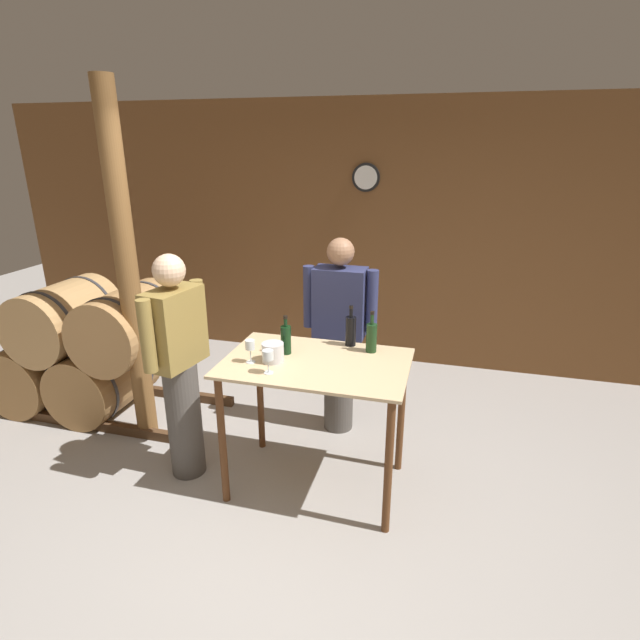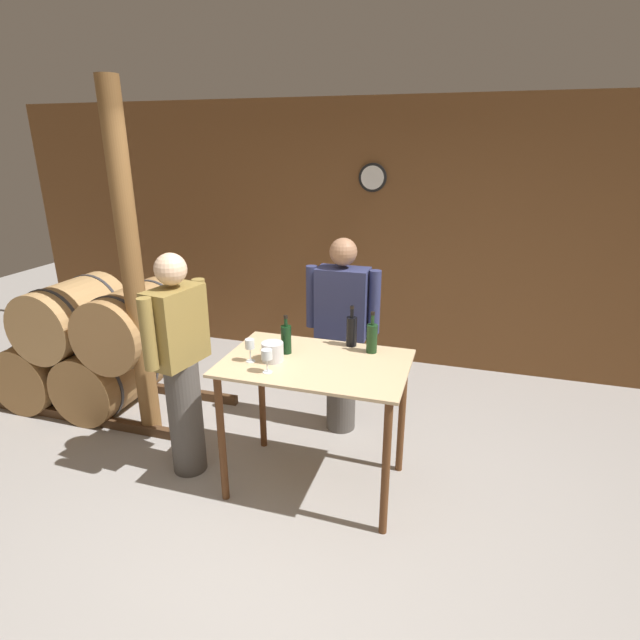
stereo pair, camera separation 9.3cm
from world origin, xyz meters
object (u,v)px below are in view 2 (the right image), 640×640
wooden_post (132,273)px  person_visitor_with_scarf (180,363)px  wine_bottle_far_left (286,338)px  wine_glass_near_left (250,345)px  wine_bottle_center (372,337)px  wine_glass_near_center (267,355)px  ice_bucket (273,352)px  person_host (342,333)px  wine_bottle_left (352,330)px

wooden_post → person_visitor_with_scarf: 0.85m
wine_bottle_far_left → wine_glass_near_left: (-0.17, -0.20, 0.01)m
wine_bottle_center → wine_glass_near_center: bearing=-137.8°
ice_bucket → person_visitor_with_scarf: person_visitor_with_scarf is taller
wine_glass_near_center → wooden_post: bearing=158.7°
ice_bucket → person_visitor_with_scarf: 0.69m
wine_glass_near_left → person_host: (0.38, 0.89, -0.21)m
wine_glass_near_left → wine_glass_near_center: size_ratio=1.02×
wooden_post → person_visitor_with_scarf: bearing=-32.2°
wooden_post → wine_glass_near_left: wooden_post is taller
person_visitor_with_scarf → ice_bucket: bearing=3.4°
wine_bottle_center → wine_glass_near_center: 0.74m
wine_bottle_far_left → wine_glass_near_center: size_ratio=1.76×
wooden_post → wine_glass_near_left: 1.22m
wine_bottle_far_left → wooden_post: bearing=171.9°
ice_bucket → wine_glass_near_center: bearing=-78.8°
wooden_post → ice_bucket: 1.34m
wooden_post → person_host: 1.66m
ice_bucket → wine_glass_near_left: bearing=-157.7°
person_host → wine_bottle_left: bearing=-67.7°
wine_bottle_far_left → wine_glass_near_center: wine_bottle_far_left is taller
wine_bottle_left → wine_glass_near_center: wine_bottle_left is taller
wine_glass_near_left → ice_bucket: wine_glass_near_left is taller
wooden_post → person_host: size_ratio=1.68×
wine_bottle_center → person_visitor_with_scarf: person_visitor_with_scarf is taller
wine_bottle_far_left → wine_glass_near_left: 0.26m
wine_bottle_left → wine_glass_near_center: bearing=-124.4°
wine_bottle_left → person_visitor_with_scarf: bearing=-158.2°
ice_bucket → person_host: bearing=73.8°
wine_bottle_far_left → ice_bucket: 0.16m
ice_bucket → person_host: size_ratio=0.09×
wooden_post → wine_bottle_far_left: wooden_post is taller
wine_glass_near_left → person_visitor_with_scarf: (-0.54, 0.01, -0.20)m
wine_bottle_left → wine_glass_near_left: wine_bottle_left is taller
wine_bottle_left → wine_glass_near_center: size_ratio=1.92×
wine_bottle_center → person_visitor_with_scarf: size_ratio=0.18×
wine_glass_near_center → wine_bottle_far_left: bearing=89.1°
wine_bottle_center → person_host: (-0.34, 0.51, -0.20)m
wine_bottle_far_left → wine_bottle_left: bearing=33.3°
wine_bottle_left → person_visitor_with_scarf: size_ratio=0.18×
wine_bottle_far_left → wine_bottle_center: wine_bottle_center is taller
wine_glass_near_left → wooden_post: bearing=161.2°
wooden_post → ice_bucket: size_ratio=19.11×
person_visitor_with_scarf → person_host: bearing=43.9°
wine_bottle_far_left → person_visitor_with_scarf: bearing=-165.4°
wine_bottle_far_left → wine_bottle_center: (0.54, 0.18, 0.00)m
wine_bottle_far_left → wine_glass_near_center: bearing=-90.9°
person_host → person_visitor_with_scarf: size_ratio=1.00×
wine_bottle_far_left → wine_bottle_left: size_ratio=0.92×
wine_bottle_left → person_host: bearing=112.3°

